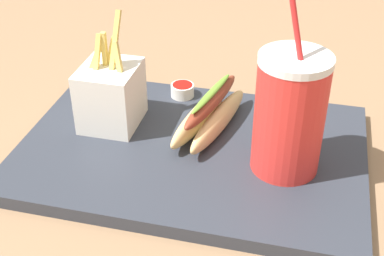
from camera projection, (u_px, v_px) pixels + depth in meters
ground_plane at (192, 162)px, 0.79m from camera, size 2.40×2.40×0.02m
food_tray at (192, 151)px, 0.78m from camera, size 0.49×0.34×0.02m
soda_cup at (289, 114)px, 0.68m from camera, size 0.09×0.09×0.26m
fries_basket at (111, 95)px, 0.80m from camera, size 0.08×0.09×0.17m
hot_dog_1 at (211, 114)px, 0.79m from camera, size 0.09×0.19×0.07m
ketchup_cup_1 at (182, 90)px, 0.88m from camera, size 0.04×0.04×0.02m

